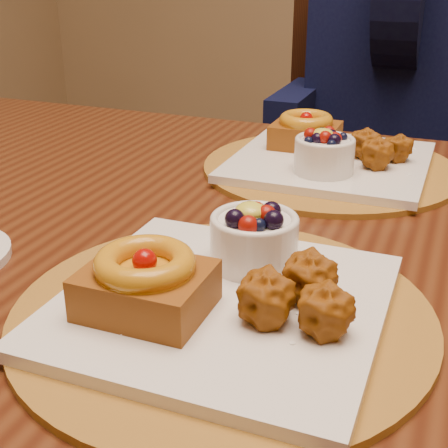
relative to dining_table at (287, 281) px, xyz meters
The scene contains 5 objects.
dining_table is the anchor object (origin of this frame).
place_setting_near 0.24m from the dining_table, 90.66° to the right, with size 0.38×0.38×0.08m.
place_setting_far 0.24m from the dining_table, 90.59° to the left, with size 0.38×0.38×0.08m.
chair_far 0.79m from the dining_table, 89.43° to the left, with size 0.54×0.54×1.02m.
diner 0.85m from the dining_table, 88.54° to the left, with size 0.49×0.48×0.80m.
Camera 1 is at (0.13, -0.71, 1.06)m, focal length 50.00 mm.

